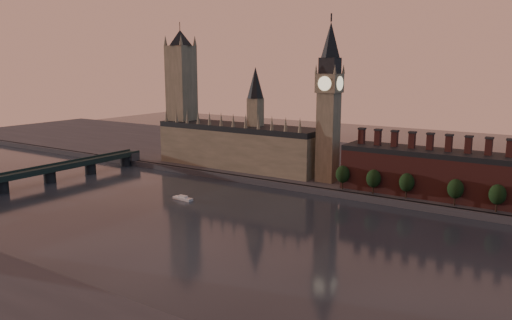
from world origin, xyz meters
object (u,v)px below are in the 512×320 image
at_px(westminster_bridge, 23,177).
at_px(river_boat, 183,198).
at_px(big_ben, 329,101).
at_px(victoria_tower, 182,91).

distance_m(westminster_bridge, river_boat, 113.00).
xyz_separation_m(big_ben, river_boat, (-57.96, -77.06, -55.81)).
bearing_deg(big_ben, river_boat, -126.95).
relative_size(victoria_tower, westminster_bridge, 0.54).
bearing_deg(big_ben, westminster_bridge, -145.67).
bearing_deg(victoria_tower, river_boat, -48.72).
distance_m(victoria_tower, river_boat, 123.67).
xyz_separation_m(victoria_tower, westminster_bridge, (-35.00, -117.70, -51.65)).
relative_size(victoria_tower, big_ben, 1.01).
bearing_deg(river_boat, westminster_bridge, -160.14).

